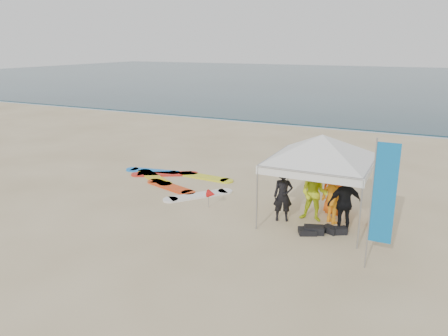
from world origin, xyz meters
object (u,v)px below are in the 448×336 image
person_orange_b (334,189)px  person_orange_a (335,196)px  person_seated (373,213)px  surfboard_spread (174,180)px  person_black_b (345,203)px  person_black_a (283,196)px  canopy_tent (322,135)px  feather_flag (383,195)px  person_yellow (314,194)px  marker_pennant (211,194)px

person_orange_b → person_orange_a: bearing=114.6°
person_seated → surfboard_spread: 7.97m
person_orange_a → person_black_b: person_black_b is taller
person_black_a → person_black_b: bearing=-22.9°
person_seated → surfboard_spread: person_seated is taller
canopy_tent → feather_flag: feather_flag is taller
person_orange_a → person_orange_b: bearing=-43.6°
person_orange_a → canopy_tent: size_ratio=0.42×
person_seated → person_yellow: bearing=107.2°
canopy_tent → feather_flag: size_ratio=1.26×
person_yellow → person_orange_b: bearing=60.3°
person_black_a → person_orange_a: person_orange_a is taller
feather_flag → marker_pennant: size_ratio=5.16×
person_orange_a → person_seated: person_orange_a is taller
marker_pennant → surfboard_spread: 3.45m
feather_flag → surfboard_spread: 9.42m
person_orange_a → feather_flag: (1.58, -2.50, 1.07)m
person_black_a → surfboard_spread: size_ratio=0.31×
person_black_a → person_seated: size_ratio=1.96×
canopy_tent → surfboard_spread: (-6.26, 1.49, -2.70)m
person_orange_b → marker_pennant: bearing=30.3°
person_orange_b → person_black_b: bearing=125.5°
person_black_a → person_orange_b: 1.82m
person_orange_b → canopy_tent: 2.08m
canopy_tent → person_orange_b: bearing=68.5°
person_black_a → surfboard_spread: bearing=137.0°
person_yellow → surfboard_spread: person_yellow is taller
feather_flag → marker_pennant: 6.06m
person_black_b → canopy_tent: (-0.89, 0.50, 1.86)m
person_black_b → marker_pennant: bearing=-33.0°
canopy_tent → feather_flag: bearing=-50.1°
person_seated → surfboard_spread: bearing=86.3°
person_black_b → canopy_tent: 2.12m
person_seated → surfboard_spread: (-7.88, 1.19, -0.38)m
person_yellow → feather_flag: bearing=-50.5°
person_orange_b → marker_pennant: person_orange_b is taller
person_yellow → person_orange_a: person_yellow is taller
person_black_a → person_orange_b: size_ratio=0.98×
person_black_b → person_black_a: bearing=-33.6°
person_orange_a → person_black_b: (0.40, -0.53, 0.01)m
feather_flag → marker_pennant: (-5.55, 1.97, -1.44)m
person_orange_a → marker_pennant: 4.02m
person_black_b → marker_pennant: 4.39m
person_orange_a → canopy_tent: bearing=36.6°
person_black_a → person_seated: (2.61, 0.79, -0.40)m
person_black_b → person_seated: 1.18m
person_yellow → canopy_tent: canopy_tent is taller
marker_pennant → surfboard_spread: size_ratio=0.12×
canopy_tent → surfboard_spread: canopy_tent is taller
marker_pennant → surfboard_spread: marker_pennant is taller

